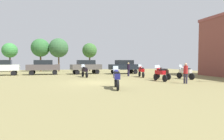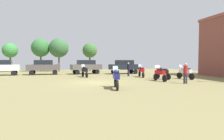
{
  "view_description": "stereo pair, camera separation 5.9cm",
  "coord_description": "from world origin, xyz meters",
  "px_view_note": "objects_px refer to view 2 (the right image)",
  "views": [
    {
      "loc": [
        -2.29,
        -15.89,
        1.87
      ],
      "look_at": [
        3.05,
        5.78,
        0.81
      ],
      "focal_mm": 29.91,
      "sensor_mm": 36.0,
      "label": 1
    },
    {
      "loc": [
        -2.23,
        -15.9,
        1.87
      ],
      "look_at": [
        3.05,
        5.78,
        0.81
      ],
      "focal_mm": 29.91,
      "sensor_mm": 36.0,
      "label": 2
    }
  ],
  "objects_px": {
    "car_2": "(44,66)",
    "tree_4": "(90,51)",
    "motorcycle_4": "(116,78)",
    "car_1": "(86,66)",
    "motorcycle_2": "(160,73)",
    "motorcycle_8": "(85,71)",
    "motorcycle_7": "(185,72)",
    "tree_1": "(41,48)",
    "tree_3": "(10,50)",
    "person_1": "(128,68)",
    "person_2": "(185,72)",
    "car_4": "(124,66)",
    "car_5": "(1,66)",
    "tree_5": "(59,48)",
    "motorcycle_6": "(141,71)",
    "motorcycle_5": "(163,72)"
  },
  "relations": [
    {
      "from": "person_1",
      "to": "motorcycle_7",
      "type": "bearing_deg",
      "value": 24.75
    },
    {
      "from": "car_2",
      "to": "tree_5",
      "type": "distance_m",
      "value": 8.67
    },
    {
      "from": "car_4",
      "to": "person_2",
      "type": "height_order",
      "value": "car_4"
    },
    {
      "from": "motorcycle_2",
      "to": "motorcycle_7",
      "type": "relative_size",
      "value": 0.94
    },
    {
      "from": "motorcycle_8",
      "to": "car_1",
      "type": "xyz_separation_m",
      "value": [
        0.72,
        5.41,
        0.45
      ]
    },
    {
      "from": "motorcycle_6",
      "to": "car_4",
      "type": "distance_m",
      "value": 5.82
    },
    {
      "from": "person_1",
      "to": "motorcycle_5",
      "type": "bearing_deg",
      "value": 8.62
    },
    {
      "from": "tree_3",
      "to": "tree_5",
      "type": "height_order",
      "value": "tree_5"
    },
    {
      "from": "car_1",
      "to": "tree_5",
      "type": "height_order",
      "value": "tree_5"
    },
    {
      "from": "motorcycle_4",
      "to": "car_1",
      "type": "relative_size",
      "value": 0.5
    },
    {
      "from": "motorcycle_2",
      "to": "car_4",
      "type": "height_order",
      "value": "car_4"
    },
    {
      "from": "motorcycle_6",
      "to": "tree_4",
      "type": "height_order",
      "value": "tree_4"
    },
    {
      "from": "motorcycle_8",
      "to": "motorcycle_7",
      "type": "bearing_deg",
      "value": -38.14
    },
    {
      "from": "tree_3",
      "to": "tree_4",
      "type": "height_order",
      "value": "tree_4"
    },
    {
      "from": "motorcycle_8",
      "to": "car_4",
      "type": "height_order",
      "value": "car_4"
    },
    {
      "from": "motorcycle_7",
      "to": "tree_4",
      "type": "xyz_separation_m",
      "value": [
        -7.7,
        17.29,
        3.04
      ]
    },
    {
      "from": "motorcycle_6",
      "to": "car_4",
      "type": "height_order",
      "value": "car_4"
    },
    {
      "from": "motorcycle_5",
      "to": "car_5",
      "type": "xyz_separation_m",
      "value": [
        -17.73,
        9.42,
        0.46
      ]
    },
    {
      "from": "car_4",
      "to": "tree_4",
      "type": "bearing_deg",
      "value": 20.41
    },
    {
      "from": "motorcycle_8",
      "to": "tree_5",
      "type": "xyz_separation_m",
      "value": [
        -3.35,
        13.33,
        3.49
      ]
    },
    {
      "from": "car_2",
      "to": "person_1",
      "type": "bearing_deg",
      "value": -119.37
    },
    {
      "from": "car_4",
      "to": "tree_1",
      "type": "distance_m",
      "value": 16.12
    },
    {
      "from": "tree_1",
      "to": "motorcycle_7",
      "type": "bearing_deg",
      "value": -48.83
    },
    {
      "from": "motorcycle_2",
      "to": "tree_1",
      "type": "relative_size",
      "value": 0.37
    },
    {
      "from": "motorcycle_2",
      "to": "car_5",
      "type": "xyz_separation_m",
      "value": [
        -16.6,
        10.95,
        0.45
      ]
    },
    {
      "from": "car_2",
      "to": "car_5",
      "type": "height_order",
      "value": "same"
    },
    {
      "from": "tree_3",
      "to": "tree_5",
      "type": "relative_size",
      "value": 0.83
    },
    {
      "from": "car_2",
      "to": "tree_4",
      "type": "relative_size",
      "value": 0.85
    },
    {
      "from": "car_1",
      "to": "person_1",
      "type": "xyz_separation_m",
      "value": [
        4.63,
        -5.33,
        -0.19
      ]
    },
    {
      "from": "motorcycle_8",
      "to": "tree_3",
      "type": "bearing_deg",
      "value": 117.97
    },
    {
      "from": "person_2",
      "to": "tree_3",
      "type": "bearing_deg",
      "value": -3.57
    },
    {
      "from": "motorcycle_6",
      "to": "tree_5",
      "type": "xyz_separation_m",
      "value": [
        -9.73,
        14.83,
        3.49
      ]
    },
    {
      "from": "car_1",
      "to": "motorcycle_4",
      "type": "bearing_deg",
      "value": 171.09
    },
    {
      "from": "motorcycle_7",
      "to": "tree_1",
      "type": "height_order",
      "value": "tree_1"
    },
    {
      "from": "motorcycle_8",
      "to": "person_2",
      "type": "height_order",
      "value": "person_2"
    },
    {
      "from": "car_2",
      "to": "tree_3",
      "type": "height_order",
      "value": "tree_3"
    },
    {
      "from": "motorcycle_6",
      "to": "tree_4",
      "type": "relative_size",
      "value": 0.41
    },
    {
      "from": "motorcycle_2",
      "to": "person_2",
      "type": "distance_m",
      "value": 2.61
    },
    {
      "from": "car_4",
      "to": "tree_4",
      "type": "height_order",
      "value": "tree_4"
    },
    {
      "from": "car_4",
      "to": "motorcycle_4",
      "type": "bearing_deg",
      "value": 154.54
    },
    {
      "from": "car_5",
      "to": "tree_3",
      "type": "distance_m",
      "value": 8.97
    },
    {
      "from": "motorcycle_7",
      "to": "car_4",
      "type": "distance_m",
      "value": 9.84
    },
    {
      "from": "tree_1",
      "to": "tree_3",
      "type": "height_order",
      "value": "tree_1"
    },
    {
      "from": "car_4",
      "to": "tree_5",
      "type": "bearing_deg",
      "value": 40.58
    },
    {
      "from": "tree_3",
      "to": "person_1",
      "type": "bearing_deg",
      "value": -38.93
    },
    {
      "from": "motorcycle_7",
      "to": "tree_4",
      "type": "height_order",
      "value": "tree_4"
    },
    {
      "from": "motorcycle_7",
      "to": "tree_4",
      "type": "bearing_deg",
      "value": 102.62
    },
    {
      "from": "person_1",
      "to": "motorcycle_6",
      "type": "bearing_deg",
      "value": 15.6
    },
    {
      "from": "car_1",
      "to": "motorcycle_2",
      "type": "bearing_deg",
      "value": -164.08
    },
    {
      "from": "person_1",
      "to": "tree_1",
      "type": "distance_m",
      "value": 18.43
    }
  ]
}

